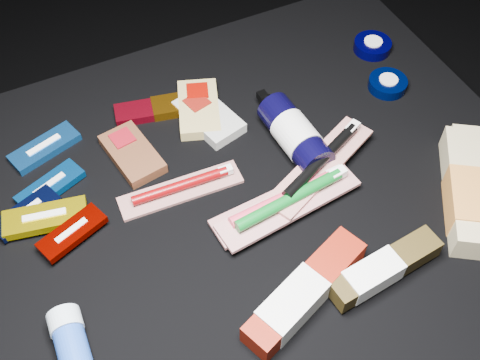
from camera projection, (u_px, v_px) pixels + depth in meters
name	position (u px, v px, depth m)	size (l,w,h in m)	color
ground	(236.00, 307.00, 1.26)	(3.00, 3.00, 0.00)	black
cloth_table	(235.00, 259.00, 1.11)	(0.98, 0.78, 0.40)	black
luna_bar_0	(45.00, 148.00, 1.00)	(0.12, 0.08, 0.02)	#144F97
luna_bar_1	(50.00, 187.00, 0.95)	(0.12, 0.08, 0.01)	#07468D
luna_bar_2	(26.00, 213.00, 0.91)	(0.11, 0.07, 0.01)	black
luna_bar_3	(45.00, 218.00, 0.90)	(0.13, 0.07, 0.02)	#C8AE05
luna_bar_4	(72.00, 233.00, 0.89)	(0.11, 0.07, 0.01)	#6D0500
clif_bar_0	(131.00, 152.00, 0.99)	(0.08, 0.13, 0.02)	#502C19
clif_bar_1	(207.00, 115.00, 1.04)	(0.10, 0.14, 0.02)	#A4A49D
clif_bar_2	(199.00, 107.00, 1.05)	(0.11, 0.14, 0.02)	tan
power_bar	(161.00, 108.00, 1.05)	(0.15, 0.07, 0.02)	maroon
lotion_bottle	(295.00, 135.00, 0.98)	(0.07, 0.19, 0.06)	black
cream_tin_upper	(372.00, 46.00, 1.15)	(0.07, 0.07, 0.02)	black
cream_tin_lower	(388.00, 84.00, 1.09)	(0.07, 0.07, 0.02)	black
bodywash_bottle	(473.00, 193.00, 0.92)	(0.19, 0.23, 0.05)	tan
deodorant_stick	(72.00, 347.00, 0.77)	(0.05, 0.11, 0.04)	#1F449F
toothbrush_pack_0	(182.00, 188.00, 0.95)	(0.20, 0.06, 0.02)	#A9A19E
toothbrush_pack_1	(286.00, 200.00, 0.92)	(0.24, 0.07, 0.03)	beige
toothbrush_pack_2	(291.00, 201.00, 0.91)	(0.24, 0.08, 0.03)	beige
toothbrush_pack_3	(322.00, 162.00, 0.95)	(0.23, 0.14, 0.03)	beige
toothpaste_carton_red	(301.00, 296.00, 0.82)	(0.22, 0.12, 0.04)	maroon
toothpaste_carton_green	(381.00, 270.00, 0.84)	(0.18, 0.06, 0.03)	#30250E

